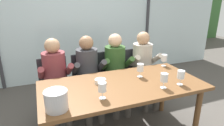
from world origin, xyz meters
TOP-DOWN VIEW (x-y plane):
  - ground at (0.00, 1.00)m, footprint 14.00×14.00m
  - window_glass_panel at (0.00, 2.19)m, footprint 7.11×0.03m
  - window_mullion_right at (1.60, 2.17)m, footprint 0.06×0.06m
  - hillside_vineyard at (0.00, 5.65)m, footprint 13.11×2.40m
  - dining_table at (0.00, 0.00)m, footprint 1.91×0.91m
  - chair_near_curtain at (-0.72, 0.85)m, footprint 0.47×0.47m
  - chair_left_of_center at (-0.22, 0.89)m, footprint 0.46×0.46m
  - chair_center at (0.21, 0.90)m, footprint 0.48×0.48m
  - chair_right_of_center at (0.69, 0.88)m, footprint 0.48×0.48m
  - person_maroon_top at (-0.70, 0.73)m, footprint 0.47×0.62m
  - person_charcoal_jacket at (-0.23, 0.73)m, footprint 0.47×0.62m
  - person_olive_shirt at (0.22, 0.73)m, footprint 0.49×0.63m
  - person_beige_jumper at (0.71, 0.73)m, footprint 0.49×0.63m
  - ice_bucket_primary at (-0.78, -0.29)m, footprint 0.22×0.22m
  - tasting_bowl at (-0.24, 0.12)m, footprint 0.13×0.13m
  - wine_glass_by_left_taster at (0.39, -0.26)m, footprint 0.08×0.08m
  - wine_glass_near_bucket at (0.30, 0.12)m, footprint 0.08×0.08m
  - wine_glass_center_pour at (0.62, -0.26)m, footprint 0.08×0.08m
  - wine_glass_by_right_taster at (0.83, 0.36)m, footprint 0.08×0.08m
  - wine_glass_spare_empty at (-0.33, -0.24)m, footprint 0.08×0.08m

SIDE VIEW (x-z plane):
  - ground at x=0.00m, z-range 0.00..0.00m
  - chair_near_curtain at x=-0.72m, z-range 0.08..0.96m
  - chair_left_of_center at x=-0.22m, z-range 0.08..0.96m
  - chair_center at x=0.21m, z-range 0.08..0.96m
  - chair_right_of_center at x=0.69m, z-range 0.08..0.96m
  - dining_table at x=0.00m, z-range 0.30..1.05m
  - person_maroon_top at x=-0.70m, z-range 0.09..1.29m
  - person_charcoal_jacket at x=-0.23m, z-range 0.09..1.29m
  - person_olive_shirt at x=0.22m, z-range 0.09..1.29m
  - person_beige_jumper at x=0.71m, z-range 0.09..1.29m
  - tasting_bowl at x=-0.24m, z-range 0.76..0.81m
  - ice_bucket_primary at x=-0.78m, z-range 0.76..0.95m
  - wine_glass_by_left_taster at x=0.39m, z-range 0.79..0.96m
  - wine_glass_near_bucket at x=0.30m, z-range 0.79..0.96m
  - wine_glass_center_pour at x=0.62m, z-range 0.79..0.96m
  - wine_glass_by_right_taster at x=0.83m, z-range 0.79..0.96m
  - wine_glass_spare_empty at x=-0.33m, z-range 0.79..0.96m
  - hillside_vineyard at x=0.00m, z-range 0.00..1.95m
  - window_glass_panel at x=0.00m, z-range 0.00..2.60m
  - window_mullion_right at x=1.60m, z-range 0.00..2.60m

